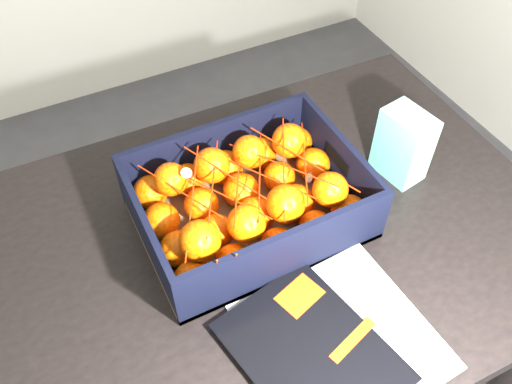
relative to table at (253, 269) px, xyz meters
name	(u,v)px	position (x,y,z in m)	size (l,w,h in m)	color
table	(253,269)	(0.00, 0.00, 0.00)	(1.22, 0.83, 0.75)	black
magazine_stack	(330,343)	(0.02, -0.25, 0.11)	(0.34, 0.32, 0.02)	#B3B4AF
produce_crate	(249,205)	(0.02, 0.05, 0.14)	(0.42, 0.31, 0.13)	brown
clementine_heap	(249,199)	(0.02, 0.05, 0.16)	(0.40, 0.30, 0.13)	#FC5405
mesh_net	(247,183)	(0.01, 0.04, 0.22)	(0.34, 0.28, 0.09)	red
retail_carton	(403,145)	(0.36, 0.03, 0.18)	(0.07, 0.10, 0.15)	white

